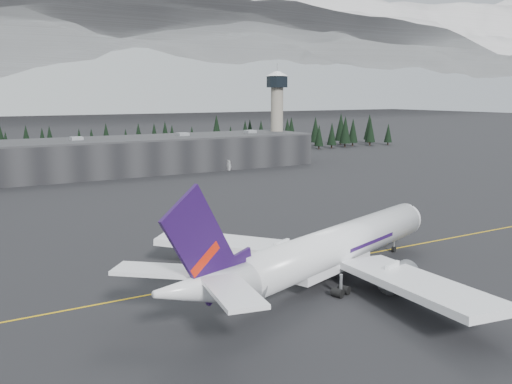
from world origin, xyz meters
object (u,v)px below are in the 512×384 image
jet_main (320,252)px  control_tower (277,106)px  gse_vehicle_b (229,169)px  terminal (106,156)px

jet_main → control_tower: bearing=39.9°
jet_main → gse_vehicle_b: jet_main is taller
control_tower → gse_vehicle_b: control_tower is taller
terminal → control_tower: 76.98m
control_tower → jet_main: (-82.81, -139.74, -18.11)m
control_tower → jet_main: 163.44m
terminal → control_tower: size_ratio=4.24×
gse_vehicle_b → jet_main: bearing=-32.1°
terminal → control_tower: bearing=2.3°
terminal → jet_main: 136.97m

